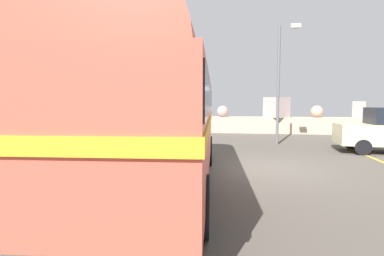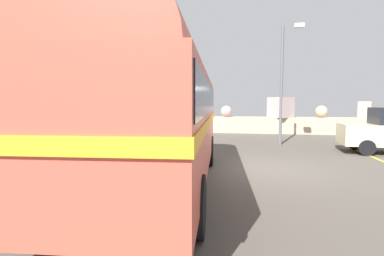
% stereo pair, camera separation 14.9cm
% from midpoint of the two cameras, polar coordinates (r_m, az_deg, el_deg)
% --- Properties ---
extents(ground, '(32.00, 26.00, 0.02)m').
position_cam_midpoint_polar(ground, '(9.48, 13.62, -7.71)').
color(ground, '#504A42').
extents(breakwater, '(31.36, 2.23, 2.47)m').
position_cam_midpoint_polar(breakwater, '(21.09, 11.48, 1.10)').
color(breakwater, tan).
rests_on(breakwater, ground).
extents(vintage_coach, '(3.16, 8.76, 3.70)m').
position_cam_midpoint_polar(vintage_coach, '(7.01, -7.06, 4.85)').
color(vintage_coach, black).
rests_on(vintage_coach, ground).
extents(lamp_post, '(0.98, 0.49, 5.74)m').
position_cam_midpoint_polar(lamp_post, '(14.99, 16.56, 9.29)').
color(lamp_post, '#5B5B60').
rests_on(lamp_post, ground).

